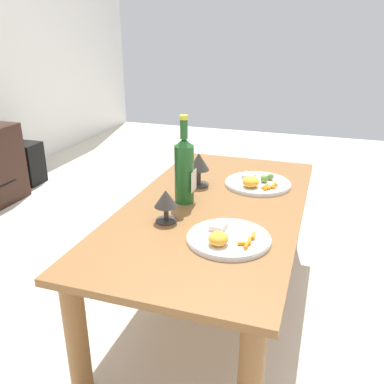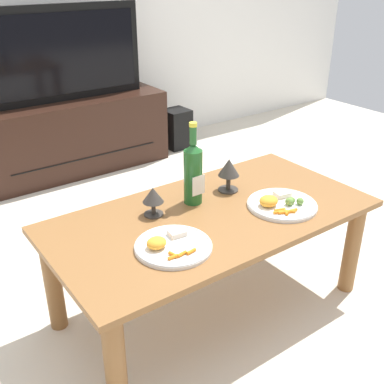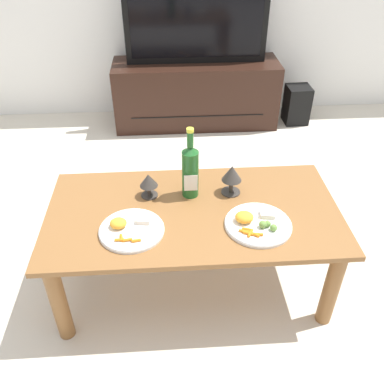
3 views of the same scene
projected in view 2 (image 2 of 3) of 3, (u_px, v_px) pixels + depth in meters
name	position (u px, v px, depth m)	size (l,w,h in m)	color
ground_plane	(210.00, 305.00, 2.07)	(6.40, 6.40, 0.00)	beige
dining_table	(212.00, 230.00, 1.90)	(1.30, 0.67, 0.46)	brown
tv_stand	(74.00, 135.00, 3.32)	(1.31, 0.42, 0.52)	black
tv_screen	(65.00, 54.00, 3.07)	(1.07, 0.05, 0.61)	black
floor_speaker	(177.00, 129.00, 3.78)	(0.19, 0.19, 0.31)	black
wine_bottle	(193.00, 171.00, 1.89)	(0.08, 0.08, 0.34)	#1E5923
goblet_left	(153.00, 197.00, 1.81)	(0.08, 0.08, 0.12)	#38332D
goblet_right	(229.00, 169.00, 2.01)	(0.09, 0.09, 0.15)	#38332D
dinner_plate_left	(172.00, 245.00, 1.63)	(0.27, 0.27, 0.05)	white
dinner_plate_right	(281.00, 204.00, 1.91)	(0.29, 0.29, 0.06)	white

